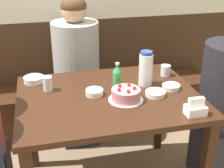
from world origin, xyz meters
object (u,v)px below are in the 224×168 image
at_px(bench_seat, 89,107).
at_px(bowl_side_dish, 171,87).
at_px(birthday_cake, 126,95).
at_px(bowl_rice_small, 34,80).
at_px(bowl_soup_white, 94,92).
at_px(person_dark_striped, 77,74).
at_px(glass_tumbler_short, 48,84).
at_px(soju_bottle, 117,77).
at_px(water_pitcher, 146,69).
at_px(bowl_sauce_shallow, 155,93).
at_px(napkin_holder, 196,109).
at_px(glass_water_tall, 166,70).

relative_size(bench_seat, bowl_side_dish, 19.93).
distance_m(birthday_cake, bowl_rice_small, 0.67).
relative_size(bowl_soup_white, person_dark_striped, 0.09).
bearing_deg(glass_tumbler_short, birthday_cake, -29.24).
relative_size(birthday_cake, glass_tumbler_short, 2.27).
xyz_separation_m(soju_bottle, bowl_soup_white, (-0.16, -0.05, -0.07)).
height_order(water_pitcher, bowl_side_dish, water_pitcher).
xyz_separation_m(soju_bottle, person_dark_striped, (-0.18, 0.63, -0.21)).
bearing_deg(person_dark_striped, bowl_sauce_shallow, 26.92).
height_order(napkin_holder, glass_water_tall, napkin_holder).
bearing_deg(bench_seat, glass_tumbler_short, -118.49).
height_order(bench_seat, napkin_holder, napkin_holder).
bearing_deg(birthday_cake, bowl_soup_white, 145.93).
bearing_deg(bowl_side_dish, glass_water_tall, 77.14).
bearing_deg(person_dark_striped, bowl_side_dish, 36.81).
bearing_deg(napkin_holder, bowl_rice_small, 142.43).
xyz_separation_m(bench_seat, bowl_side_dish, (0.42, -0.84, 0.55)).
xyz_separation_m(bowl_soup_white, bowl_sauce_shallow, (0.37, -0.10, -0.00)).
bearing_deg(water_pitcher, person_dark_striped, 122.51).
bearing_deg(bowl_soup_white, soju_bottle, 16.12).
distance_m(bench_seat, bowl_soup_white, 0.98).
relative_size(napkin_holder, bowl_sauce_shallow, 0.88).
distance_m(birthday_cake, glass_tumbler_short, 0.52).
distance_m(soju_bottle, bowl_side_dish, 0.36).
bearing_deg(water_pitcher, bowl_rice_small, 163.47).
height_order(bench_seat, soju_bottle, soju_bottle).
height_order(water_pitcher, person_dark_striped, person_dark_striped).
height_order(bowl_sauce_shallow, glass_tumbler_short, glass_tumbler_short).
xyz_separation_m(bowl_soup_white, bowl_rice_small, (-0.37, 0.29, 0.00)).
bearing_deg(bench_seat, water_pitcher, -69.54).
relative_size(birthday_cake, bowl_sauce_shallow, 1.69).
relative_size(bowl_soup_white, bowl_rice_small, 0.82).
xyz_separation_m(bowl_sauce_shallow, glass_tumbler_short, (-0.65, 0.23, 0.03)).
xyz_separation_m(glass_water_tall, person_dark_striped, (-0.58, 0.49, -0.16)).
height_order(napkin_holder, person_dark_striped, person_dark_striped).
relative_size(soju_bottle, bowl_side_dish, 1.58).
height_order(bowl_rice_small, glass_tumbler_short, glass_tumbler_short).
relative_size(bench_seat, bowl_rice_small, 17.00).
height_order(napkin_holder, glass_tumbler_short, napkin_holder).
distance_m(bench_seat, bowl_rice_small, 0.88).
bearing_deg(bowl_side_dish, birthday_cake, -165.55).
xyz_separation_m(water_pitcher, glass_tumbler_short, (-0.64, 0.06, -0.07)).
xyz_separation_m(bench_seat, bowl_rice_small, (-0.45, -0.52, 0.55)).
bearing_deg(glass_water_tall, bench_seat, 126.92).
bearing_deg(water_pitcher, bowl_side_dish, -35.48).
height_order(bowl_sauce_shallow, person_dark_striped, person_dark_striped).
relative_size(birthday_cake, bowl_side_dish, 1.83).
relative_size(water_pitcher, napkin_holder, 2.14).
xyz_separation_m(soju_bottle, bowl_side_dish, (0.34, -0.08, -0.07)).
distance_m(bowl_soup_white, person_dark_striped, 0.69).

